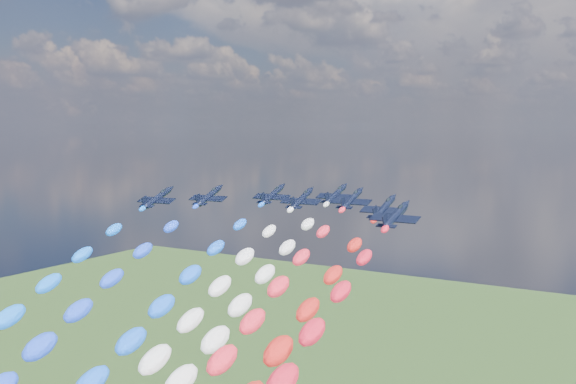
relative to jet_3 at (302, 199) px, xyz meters
The scene contains 8 objects.
jet_0 31.21m from the jet_3, 152.66° to the right, with size 8.78×11.77×2.59m, color black, non-canonical shape.
jet_1 21.41m from the jet_3, 165.86° to the right, with size 8.78×11.77×2.59m, color black, non-canonical shape.
jet_2 11.18m from the jet_3, 155.94° to the left, with size 8.78×11.77×2.59m, color black, non-canonical shape.
jet_3 is the anchor object (origin of this frame).
jet_4 12.66m from the jet_3, 81.79° to the left, with size 8.78×11.77×2.59m, color black, non-canonical shape.
jet_5 10.67m from the jet_3, 27.99° to the left, with size 8.78×11.77×2.59m, color black, non-canonical shape.
jet_6 22.14m from the jet_3, 15.13° to the right, with size 8.78×11.77×2.59m, color black, non-canonical shape.
jet_7 31.47m from the jet_3, 29.01° to the right, with size 8.78×11.77×2.59m, color black, non-canonical shape.
Camera 1 is at (71.36, -115.21, 120.02)m, focal length 42.45 mm.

